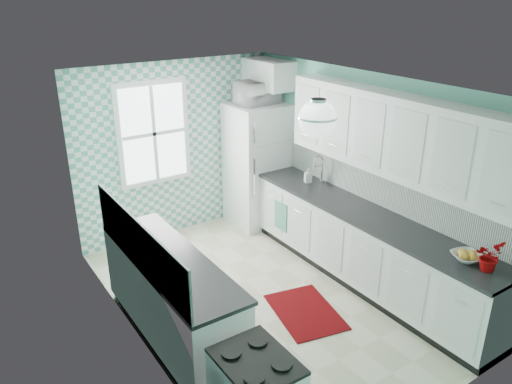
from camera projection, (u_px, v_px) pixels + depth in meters
floor at (264, 298)px, 5.91m from camera, size 3.00×4.40×0.02m
ceiling at (266, 84)px, 4.95m from camera, size 3.00×4.40×0.02m
wall_back at (177, 149)px, 7.12m from camera, size 3.00×0.02×2.50m
wall_front at (434, 297)px, 3.74m from camera, size 3.00×0.02×2.50m
wall_left at (132, 236)px, 4.65m from camera, size 0.02×4.40×2.50m
wall_right at (364, 173)px, 6.21m from camera, size 0.02×4.40×2.50m
accent_wall at (177, 150)px, 7.11m from camera, size 3.00×0.01×2.50m
window at (153, 134)px, 6.79m from camera, size 1.04×0.05×1.44m
backsplash_right at (387, 188)px, 5.91m from camera, size 0.02×3.60×0.51m
backsplash_left at (138, 244)px, 4.62m from camera, size 0.02×2.15×0.51m
upper_cabinets_right at (398, 136)px, 5.41m from camera, size 0.33×3.20×0.90m
upper_cabinet_fridge at (267, 74)px, 7.12m from camera, size 0.40×0.74×0.40m
ceiling_light at (318, 119)px, 4.41m from camera, size 0.34×0.34×0.35m
base_cabinets_right at (364, 250)px, 6.05m from camera, size 0.60×3.60×0.90m
countertop_right at (367, 215)px, 5.86m from camera, size 0.63×3.60×0.04m
base_cabinets_left at (172, 301)px, 5.06m from camera, size 0.60×2.15×0.90m
countertop_left at (170, 260)px, 4.89m from camera, size 0.63×2.15×0.04m
fridge at (257, 165)px, 7.50m from camera, size 0.80×0.79×1.84m
sink at (312, 187)px, 6.66m from camera, size 0.48×0.40×0.53m
rug at (305, 312)px, 5.63m from camera, size 0.83×1.04×0.01m
dish_towel at (281, 216)px, 6.86m from camera, size 0.03×0.27×0.40m
fruit_bowl at (467, 257)px, 4.84m from camera, size 0.36×0.36×0.07m
potted_plant at (489, 256)px, 4.64m from camera, size 0.31×0.29×0.29m
soap_bottle at (308, 175)px, 6.74m from camera, size 0.12×0.12×0.20m
microwave at (257, 93)px, 7.08m from camera, size 0.60×0.42×0.33m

